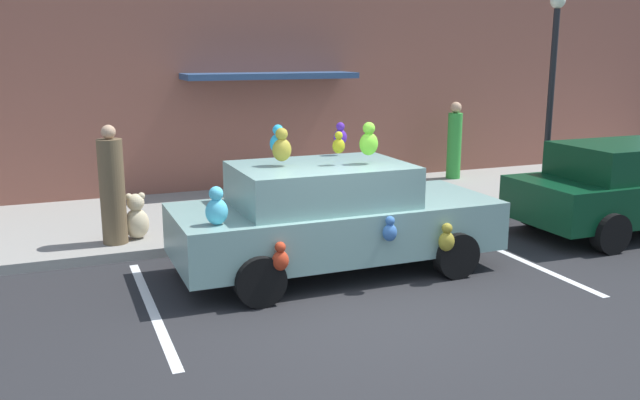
% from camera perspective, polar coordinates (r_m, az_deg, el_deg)
% --- Properties ---
extents(ground_plane, '(60.00, 60.00, 0.00)m').
position_cam_1_polar(ground_plane, '(8.21, 3.90, -9.28)').
color(ground_plane, '#262628').
extents(sidewalk, '(24.00, 4.00, 0.15)m').
position_cam_1_polar(sidewalk, '(12.66, -6.02, -1.07)').
color(sidewalk, gray).
rests_on(sidewalk, ground).
extents(storefront_building, '(24.00, 1.25, 6.40)m').
position_cam_1_polar(storefront_building, '(14.38, -8.72, 13.03)').
color(storefront_building, brown).
rests_on(storefront_building, ground).
extents(parking_stripe_front, '(0.12, 3.60, 0.01)m').
position_cam_1_polar(parking_stripe_front, '(10.55, 16.38, -4.73)').
color(parking_stripe_front, silver).
rests_on(parking_stripe_front, ground).
extents(parking_stripe_rear, '(0.12, 3.60, 0.01)m').
position_cam_1_polar(parking_stripe_rear, '(8.47, -14.18, -8.94)').
color(parking_stripe_rear, silver).
rests_on(parking_stripe_rear, ground).
extents(plush_covered_car, '(4.52, 2.11, 2.12)m').
position_cam_1_polar(plush_covered_car, '(9.33, 1.01, -1.37)').
color(plush_covered_car, '#79A29B').
rests_on(plush_covered_car, ground).
extents(parked_sedan_behind, '(4.14, 1.97, 1.54)m').
position_cam_1_polar(parked_sedan_behind, '(12.54, 24.90, 1.02)').
color(parked_sedan_behind, '#0A381E').
rests_on(parked_sedan_behind, ground).
extents(teddy_bear_on_sidewalk, '(0.39, 0.32, 0.74)m').
position_cam_1_polar(teddy_bear_on_sidewalk, '(10.90, -15.40, -1.45)').
color(teddy_bear_on_sidewalk, beige).
rests_on(teddy_bear_on_sidewalk, sidewalk).
extents(street_lamp_post, '(0.28, 0.28, 3.95)m').
position_cam_1_polar(street_lamp_post, '(13.70, 19.21, 9.89)').
color(street_lamp_post, black).
rests_on(street_lamp_post, sidewalk).
extents(pedestrian_near_shopfront, '(0.33, 0.33, 1.77)m').
position_cam_1_polar(pedestrian_near_shopfront, '(15.77, 11.40, 4.85)').
color(pedestrian_near_shopfront, green).
rests_on(pedestrian_near_shopfront, sidewalk).
extents(pedestrian_walking_past, '(0.38, 0.38, 1.83)m').
position_cam_1_polar(pedestrian_walking_past, '(10.64, -17.31, 0.87)').
color(pedestrian_walking_past, brown).
rests_on(pedestrian_walking_past, sidewalk).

